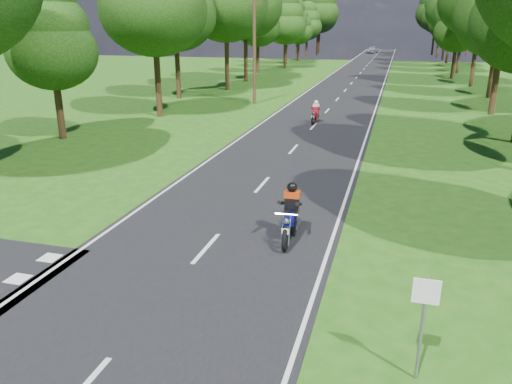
% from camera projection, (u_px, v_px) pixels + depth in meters
% --- Properties ---
extents(ground, '(160.00, 160.00, 0.00)m').
position_uv_depth(ground, '(176.00, 283.00, 12.05)').
color(ground, '#1E4F12').
rests_on(ground, ground).
extents(main_road, '(7.00, 140.00, 0.02)m').
position_uv_depth(main_road, '(356.00, 78.00, 57.64)').
color(main_road, black).
rests_on(main_road, ground).
extents(road_markings, '(7.40, 140.00, 0.01)m').
position_uv_depth(road_markings, '(354.00, 79.00, 55.96)').
color(road_markings, silver).
rests_on(road_markings, main_road).
extents(treeline, '(40.00, 115.35, 14.78)m').
position_uv_depth(treeline, '(379.00, 5.00, 63.81)').
color(treeline, black).
rests_on(treeline, ground).
extents(telegraph_pole, '(1.20, 0.26, 8.00)m').
position_uv_depth(telegraph_pole, '(254.00, 50.00, 37.82)').
color(telegraph_pole, '#382616').
rests_on(telegraph_pole, ground).
extents(road_sign, '(0.45, 0.07, 2.00)m').
position_uv_depth(road_sign, '(424.00, 312.00, 8.37)').
color(road_sign, slate).
rests_on(road_sign, ground).
extents(rider_near_blue, '(0.77, 2.03, 1.66)m').
position_uv_depth(rider_near_blue, '(290.00, 212.00, 14.21)').
color(rider_near_blue, '#0E0C8A').
rests_on(rider_near_blue, main_road).
extents(rider_far_red, '(0.62, 1.71, 1.41)m').
position_uv_depth(rider_far_red, '(315.00, 112.00, 31.08)').
color(rider_far_red, '#960D0B').
rests_on(rider_far_red, main_road).
extents(distant_car, '(2.67, 4.51, 1.44)m').
position_uv_depth(distant_car, '(373.00, 50.00, 104.80)').
color(distant_car, '#A7A9AE').
rests_on(distant_car, main_road).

